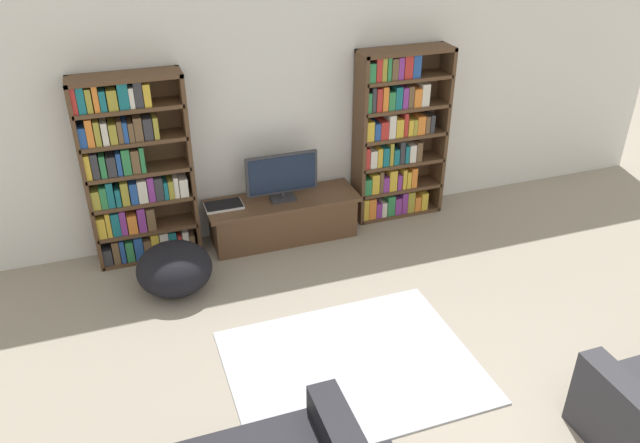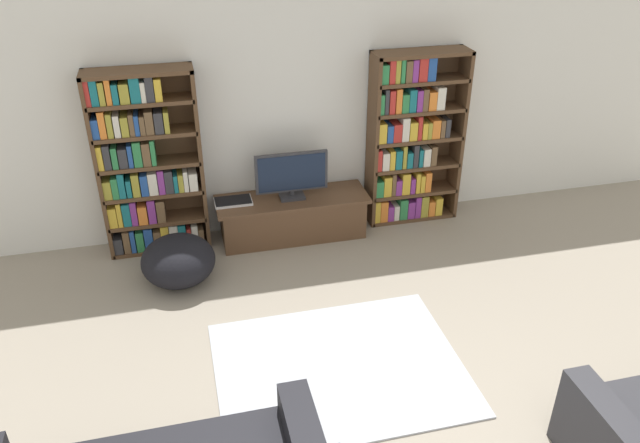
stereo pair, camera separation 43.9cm
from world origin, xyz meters
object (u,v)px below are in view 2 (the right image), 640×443
laptop (233,201)px  beanbag_ottoman (178,261)px  tv_stand (293,217)px  television (292,175)px  bookshelf_right (410,140)px  bookshelf_left (145,167)px

laptop → beanbag_ottoman: (-0.57, -0.58, -0.23)m
tv_stand → beanbag_ottoman: beanbag_ottoman is taller
beanbag_ottoman → television: bearing=25.2°
bookshelf_right → tv_stand: bookshelf_right is taller
tv_stand → television: bearing=-90.0°
bookshelf_left → tv_stand: size_ratio=1.18×
laptop → bookshelf_right: bearing=2.8°
bookshelf_right → tv_stand: bearing=-174.4°
tv_stand → television: 0.46m
television → tv_stand: bearing=90.0°
tv_stand → beanbag_ottoman: size_ratio=2.29×
bookshelf_left → bookshelf_right: (2.58, 0.00, 0.01)m
laptop → bookshelf_left: bearing=173.5°
bookshelf_left → television: 1.36m
bookshelf_left → beanbag_ottoman: bearing=-73.5°
bookshelf_left → bookshelf_right: 2.58m
bookshelf_left → tv_stand: 1.49m
bookshelf_right → beanbag_ottoman: 2.55m
bookshelf_left → beanbag_ottoman: 0.94m
television → beanbag_ottoman: (-1.14, -0.54, -0.46)m
bookshelf_right → television: bookshelf_right is taller
television → laptop: television is taller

